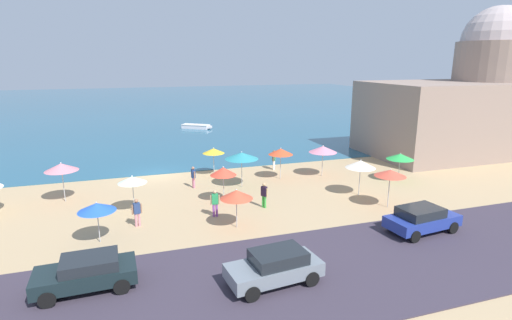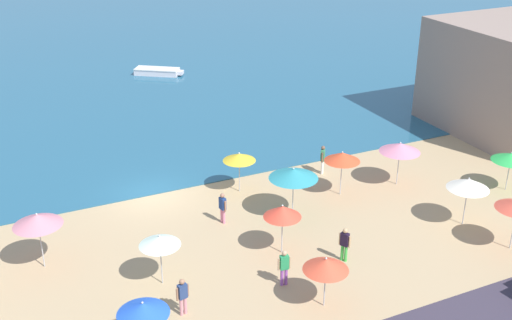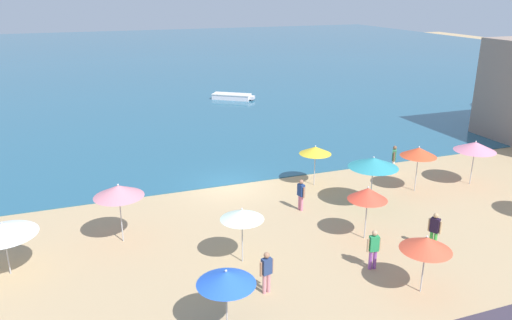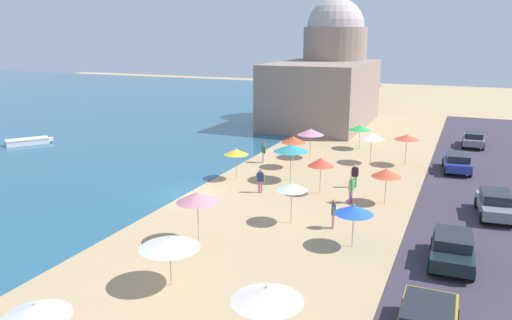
{
  "view_description": "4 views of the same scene",
  "coord_description": "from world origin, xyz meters",
  "px_view_note": "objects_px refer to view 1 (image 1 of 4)",
  "views": [
    {
      "loc": [
        -2.05,
        -32.23,
        9.1
      ],
      "look_at": [
        7.27,
        -3.89,
        1.6
      ],
      "focal_mm": 28.0,
      "sensor_mm": 36.0,
      "label": 1
    },
    {
      "loc": [
        -8.0,
        -30.0,
        15.83
      ],
      "look_at": [
        4.97,
        -2.53,
        2.15
      ],
      "focal_mm": 45.0,
      "sensor_mm": 36.0,
      "label": 2
    },
    {
      "loc": [
        -7.55,
        -24.66,
        10.39
      ],
      "look_at": [
        0.73,
        -2.26,
        2.14
      ],
      "focal_mm": 35.0,
      "sensor_mm": 36.0,
      "label": 3
    },
    {
      "loc": [
        -26.51,
        -16.44,
        10.18
      ],
      "look_at": [
        3.73,
        -3.4,
        1.78
      ],
      "focal_mm": 35.0,
      "sensor_mm": 36.0,
      "label": 4
    }
  ],
  "objects_px": {
    "beach_umbrella_9": "(223,171)",
    "beach_umbrella_13": "(236,194)",
    "bather_3": "(274,159)",
    "bather_1": "(137,211)",
    "beach_umbrella_1": "(242,156)",
    "beach_umbrella_2": "(61,167)",
    "beach_umbrella_3": "(97,207)",
    "parked_car_1": "(275,266)",
    "beach_umbrella_0": "(213,151)",
    "harbor_fortress": "(469,100)",
    "bather_2": "(264,194)",
    "skiff_nearshore": "(196,126)",
    "beach_umbrella_7": "(361,164)",
    "beach_umbrella_14": "(323,149)",
    "bather_4": "(215,202)",
    "beach_umbrella_5": "(390,173)",
    "bather_0": "(193,176)",
    "beach_umbrella_12": "(281,152)",
    "beach_umbrella_6": "(132,180)",
    "parked_car_3": "(422,219)",
    "parked_car_4": "(87,272)",
    "beach_umbrella_11": "(400,157)"
  },
  "relations": [
    {
      "from": "beach_umbrella_3",
      "to": "parked_car_1",
      "type": "relative_size",
      "value": 0.54
    },
    {
      "from": "bather_0",
      "to": "beach_umbrella_6",
      "type": "bearing_deg",
      "value": -139.56
    },
    {
      "from": "beach_umbrella_12",
      "to": "harbor_fortress",
      "type": "xyz_separation_m",
      "value": [
        21.34,
        3.25,
        2.98
      ]
    },
    {
      "from": "beach_umbrella_12",
      "to": "bather_3",
      "type": "bearing_deg",
      "value": 80.05
    },
    {
      "from": "beach_umbrella_2",
      "to": "beach_umbrella_1",
      "type": "bearing_deg",
      "value": -3.01
    },
    {
      "from": "bather_0",
      "to": "bather_1",
      "type": "height_order",
      "value": "bather_1"
    },
    {
      "from": "beach_umbrella_7",
      "to": "bather_3",
      "type": "xyz_separation_m",
      "value": [
        -3.28,
        7.98,
        -1.25
      ]
    },
    {
      "from": "bather_2",
      "to": "skiff_nearshore",
      "type": "height_order",
      "value": "bather_2"
    },
    {
      "from": "beach_umbrella_11",
      "to": "bather_4",
      "type": "height_order",
      "value": "beach_umbrella_11"
    },
    {
      "from": "bather_1",
      "to": "parked_car_1",
      "type": "relative_size",
      "value": 0.4
    },
    {
      "from": "skiff_nearshore",
      "to": "harbor_fortress",
      "type": "relative_size",
      "value": 0.24
    },
    {
      "from": "beach_umbrella_7",
      "to": "parked_car_4",
      "type": "bearing_deg",
      "value": -157.94
    },
    {
      "from": "bather_1",
      "to": "beach_umbrella_14",
      "type": "bearing_deg",
      "value": 21.87
    },
    {
      "from": "beach_umbrella_0",
      "to": "bather_4",
      "type": "xyz_separation_m",
      "value": [
        -1.82,
        -8.68,
        -1.1
      ]
    },
    {
      "from": "beach_umbrella_0",
      "to": "beach_umbrella_5",
      "type": "height_order",
      "value": "beach_umbrella_5"
    },
    {
      "from": "beach_umbrella_1",
      "to": "beach_umbrella_2",
      "type": "distance_m",
      "value": 12.02
    },
    {
      "from": "beach_umbrella_13",
      "to": "beach_umbrella_2",
      "type": "bearing_deg",
      "value": 141.77
    },
    {
      "from": "bather_0",
      "to": "parked_car_4",
      "type": "height_order",
      "value": "bather_0"
    },
    {
      "from": "beach_umbrella_5",
      "to": "bather_1",
      "type": "distance_m",
      "value": 15.38
    },
    {
      "from": "beach_umbrella_12",
      "to": "bather_3",
      "type": "relative_size",
      "value": 1.48
    },
    {
      "from": "beach_umbrella_9",
      "to": "beach_umbrella_14",
      "type": "relative_size",
      "value": 0.97
    },
    {
      "from": "beach_umbrella_14",
      "to": "parked_car_3",
      "type": "xyz_separation_m",
      "value": [
        0.01,
        -11.5,
        -1.4
      ]
    },
    {
      "from": "parked_car_1",
      "to": "bather_0",
      "type": "bearing_deg",
      "value": 94.26
    },
    {
      "from": "beach_umbrella_5",
      "to": "beach_umbrella_3",
      "type": "bearing_deg",
      "value": 178.78
    },
    {
      "from": "beach_umbrella_3",
      "to": "beach_umbrella_7",
      "type": "relative_size",
      "value": 0.87
    },
    {
      "from": "beach_umbrella_9",
      "to": "bather_3",
      "type": "xyz_separation_m",
      "value": [
        5.96,
        6.46,
        -1.15
      ]
    },
    {
      "from": "harbor_fortress",
      "to": "beach_umbrella_7",
      "type": "bearing_deg",
      "value": -154.1
    },
    {
      "from": "beach_umbrella_2",
      "to": "bather_4",
      "type": "distance_m",
      "value": 10.63
    },
    {
      "from": "beach_umbrella_6",
      "to": "beach_umbrella_14",
      "type": "height_order",
      "value": "beach_umbrella_14"
    },
    {
      "from": "bather_1",
      "to": "harbor_fortress",
      "type": "relative_size",
      "value": 0.1
    },
    {
      "from": "beach_umbrella_3",
      "to": "beach_umbrella_9",
      "type": "height_order",
      "value": "beach_umbrella_9"
    },
    {
      "from": "bather_0",
      "to": "harbor_fortress",
      "type": "bearing_deg",
      "value": 6.83
    },
    {
      "from": "beach_umbrella_7",
      "to": "skiff_nearshore",
      "type": "distance_m",
      "value": 31.4
    },
    {
      "from": "beach_umbrella_0",
      "to": "harbor_fortress",
      "type": "xyz_separation_m",
      "value": [
        26.08,
        0.61,
        3.16
      ]
    },
    {
      "from": "beach_umbrella_2",
      "to": "bather_0",
      "type": "bearing_deg",
      "value": 1.63
    },
    {
      "from": "beach_umbrella_12",
      "to": "bather_0",
      "type": "height_order",
      "value": "beach_umbrella_12"
    },
    {
      "from": "beach_umbrella_0",
      "to": "bather_3",
      "type": "bearing_deg",
      "value": 0.58
    },
    {
      "from": "beach_umbrella_9",
      "to": "beach_umbrella_14",
      "type": "xyz_separation_m",
      "value": [
        8.98,
        3.48,
        0.1
      ]
    },
    {
      "from": "beach_umbrella_7",
      "to": "beach_umbrella_12",
      "type": "bearing_deg",
      "value": 125.4
    },
    {
      "from": "beach_umbrella_9",
      "to": "parked_car_1",
      "type": "relative_size",
      "value": 0.6
    },
    {
      "from": "beach_umbrella_1",
      "to": "beach_umbrella_7",
      "type": "distance_m",
      "value": 8.38
    },
    {
      "from": "parked_car_4",
      "to": "skiff_nearshore",
      "type": "relative_size",
      "value": 1.0
    },
    {
      "from": "beach_umbrella_9",
      "to": "parked_car_4",
      "type": "height_order",
      "value": "beach_umbrella_9"
    },
    {
      "from": "beach_umbrella_0",
      "to": "parked_car_3",
      "type": "height_order",
      "value": "beach_umbrella_0"
    },
    {
      "from": "bather_2",
      "to": "beach_umbrella_12",
      "type": "bearing_deg",
      "value": 59.26
    },
    {
      "from": "beach_umbrella_9",
      "to": "beach_umbrella_13",
      "type": "height_order",
      "value": "beach_umbrella_9"
    },
    {
      "from": "beach_umbrella_3",
      "to": "beach_umbrella_13",
      "type": "height_order",
      "value": "beach_umbrella_13"
    },
    {
      "from": "beach_umbrella_2",
      "to": "bather_3",
      "type": "xyz_separation_m",
      "value": [
        15.92,
        3.06,
        -1.4
      ]
    },
    {
      "from": "bather_3",
      "to": "bather_1",
      "type": "bearing_deg",
      "value": -142.56
    },
    {
      "from": "beach_umbrella_12",
      "to": "parked_car_1",
      "type": "distance_m",
      "value": 15.33
    }
  ]
}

